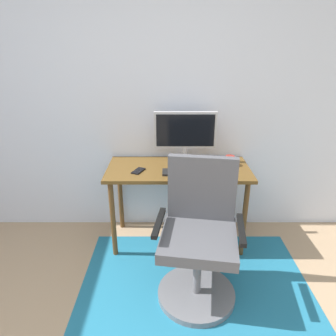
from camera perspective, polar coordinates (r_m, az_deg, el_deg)
name	(u,v)px	position (r m, az deg, el deg)	size (l,w,h in m)	color
wall_back	(135,98)	(2.86, -6.28, 12.98)	(6.00, 0.10, 2.60)	silver
area_rug	(196,286)	(2.56, 5.28, -21.22)	(1.78, 1.31, 0.01)	#206989
desk	(179,177)	(2.70, 2.15, -1.79)	(1.25, 0.56, 0.75)	brown
monitor	(186,132)	(2.70, 3.48, 6.72)	(0.55, 0.18, 0.46)	#B2B2B7
keyboard	(189,172)	(2.55, 3.99, -0.80)	(0.43, 0.13, 0.02)	black
computer_mouse	(222,170)	(2.61, 10.04, -0.35)	(0.06, 0.10, 0.03)	black
coffee_cup	(231,161)	(2.75, 11.76, 1.35)	(0.08, 0.08, 0.09)	maroon
cell_phone	(139,171)	(2.59, -5.38, -0.53)	(0.07, 0.14, 0.01)	black
office_chair	(200,244)	(2.25, 5.99, -13.97)	(0.64, 0.59, 1.04)	slate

